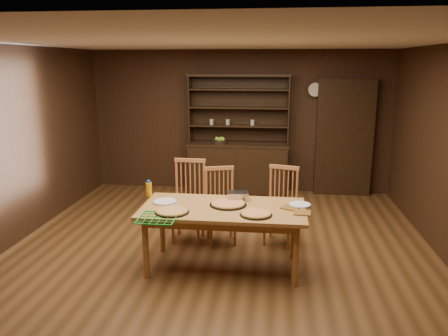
# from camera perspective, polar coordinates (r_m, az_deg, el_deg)

# --- Properties ---
(floor) EXTENTS (6.00, 6.00, 0.00)m
(floor) POSITION_cam_1_polar(r_m,az_deg,el_deg) (5.62, -0.69, -11.28)
(floor) COLOR brown
(floor) RESTS_ON ground
(room_shell) EXTENTS (6.00, 6.00, 6.00)m
(room_shell) POSITION_cam_1_polar(r_m,az_deg,el_deg) (5.16, -0.74, 4.82)
(room_shell) COLOR white
(room_shell) RESTS_ON floor
(china_hutch) EXTENTS (1.84, 0.52, 2.17)m
(china_hutch) POSITION_cam_1_polar(r_m,az_deg,el_deg) (8.04, 1.85, 0.86)
(china_hutch) COLOR black
(china_hutch) RESTS_ON floor
(doorway) EXTENTS (1.00, 0.18, 2.10)m
(doorway) POSITION_cam_1_polar(r_m,az_deg,el_deg) (8.16, 15.41, 3.82)
(doorway) COLOR black
(doorway) RESTS_ON floor
(wall_clock) EXTENTS (0.30, 0.05, 0.30)m
(wall_clock) POSITION_cam_1_polar(r_m,az_deg,el_deg) (8.06, 11.81, 10.00)
(wall_clock) COLOR black
(wall_clock) RESTS_ON room_shell
(dining_table) EXTENTS (1.88, 0.94, 0.75)m
(dining_table) POSITION_cam_1_polar(r_m,az_deg,el_deg) (5.06, -0.11, -6.00)
(dining_table) COLOR #AA753B
(dining_table) RESTS_ON floor
(chair_left) EXTENTS (0.47, 0.44, 1.10)m
(chair_left) POSITION_cam_1_polar(r_m,az_deg,el_deg) (5.97, -4.60, -3.81)
(chair_left) COLOR #BC6E40
(chair_left) RESTS_ON floor
(chair_center) EXTENTS (0.51, 0.50, 1.01)m
(chair_center) POSITION_cam_1_polar(r_m,az_deg,el_deg) (5.87, -0.47, -4.54)
(chair_center) COLOR #BC6E40
(chair_center) RESTS_ON floor
(chair_right) EXTENTS (0.52, 0.50, 1.04)m
(chair_right) POSITION_cam_1_polar(r_m,az_deg,el_deg) (5.89, 7.51, -4.49)
(chair_right) COLOR #BC6E40
(chair_right) RESTS_ON floor
(pizza_left) EXTENTS (0.38, 0.38, 0.04)m
(pizza_left) POSITION_cam_1_polar(r_m,az_deg,el_deg) (4.88, -6.83, -5.63)
(pizza_left) COLOR black
(pizza_left) RESTS_ON dining_table
(pizza_right) EXTENTS (0.35, 0.35, 0.04)m
(pizza_right) POSITION_cam_1_polar(r_m,az_deg,el_deg) (4.78, 4.20, -5.96)
(pizza_right) COLOR black
(pizza_right) RESTS_ON dining_table
(pizza_center) EXTENTS (0.43, 0.43, 0.04)m
(pizza_center) POSITION_cam_1_polar(r_m,az_deg,el_deg) (5.10, 0.54, -4.68)
(pizza_center) COLOR black
(pizza_center) RESTS_ON dining_table
(cooling_rack) EXTENTS (0.49, 0.49, 0.02)m
(cooling_rack) POSITION_cam_1_polar(r_m,az_deg,el_deg) (4.73, -8.68, -6.44)
(cooling_rack) COLOR #0B982C
(cooling_rack) RESTS_ON dining_table
(plate_left) EXTENTS (0.29, 0.29, 0.02)m
(plate_left) POSITION_cam_1_polar(r_m,az_deg,el_deg) (5.25, -7.75, -4.34)
(plate_left) COLOR white
(plate_left) RESTS_ON dining_table
(plate_right) EXTENTS (0.26, 0.26, 0.02)m
(plate_right) POSITION_cam_1_polar(r_m,az_deg,el_deg) (5.17, 9.85, -4.71)
(plate_right) COLOR white
(plate_right) RESTS_ON dining_table
(foil_dish) EXTENTS (0.27, 0.21, 0.10)m
(foil_dish) POSITION_cam_1_polar(r_m,az_deg,el_deg) (5.28, 1.85, -3.66)
(foil_dish) COLOR silver
(foil_dish) RESTS_ON dining_table
(juice_bottle) EXTENTS (0.07, 0.07, 0.20)m
(juice_bottle) POSITION_cam_1_polar(r_m,az_deg,el_deg) (5.49, -9.79, -2.71)
(juice_bottle) COLOR orange
(juice_bottle) RESTS_ON dining_table
(pot_holder_a) EXTENTS (0.20, 0.20, 0.01)m
(pot_holder_a) POSITION_cam_1_polar(r_m,az_deg,el_deg) (4.91, 10.18, -5.76)
(pot_holder_a) COLOR red
(pot_holder_a) RESTS_ON dining_table
(pot_holder_b) EXTENTS (0.24, 0.24, 0.01)m
(pot_holder_b) POSITION_cam_1_polar(r_m,az_deg,el_deg) (5.05, 8.69, -5.12)
(pot_holder_b) COLOR red
(pot_holder_b) RESTS_ON dining_table
(fruit_bowl) EXTENTS (0.29, 0.29, 0.12)m
(fruit_bowl) POSITION_cam_1_polar(r_m,az_deg,el_deg) (7.93, -0.56, 3.55)
(fruit_bowl) COLOR black
(fruit_bowl) RESTS_ON china_hutch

